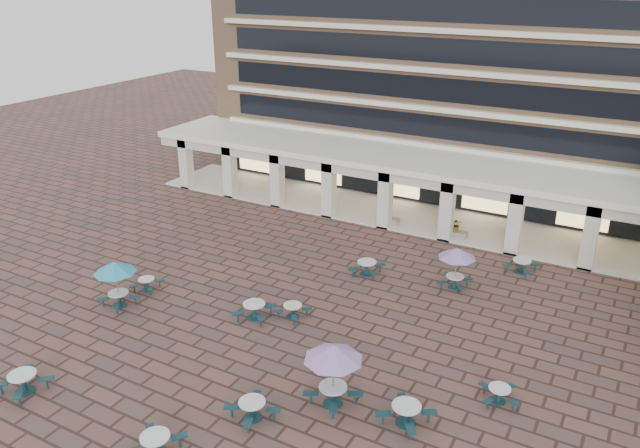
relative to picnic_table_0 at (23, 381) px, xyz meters
The scene contains 18 objects.
ground 13.56m from the picnic_table_0, 53.69° to the left, with size 120.00×120.00×0.00m, color brown.
apartment_building 39.18m from the picnic_table_0, 77.56° to the left, with size 40.00×15.50×25.20m.
retail_arcade 27.06m from the picnic_table_0, 72.67° to the left, with size 42.00×6.60×4.40m.
picnic_table_0 is the anchor object (origin of this frame).
picnic_table_1 7.24m from the picnic_table_0, ahead, with size 2.04×2.04×0.81m.
picnic_table_2 9.68m from the picnic_table_0, 19.14° to the left, with size 2.15×2.15×0.79m.
picnic_table_4 7.42m from the picnic_table_0, 104.40° to the left, with size 2.16×2.16×2.49m.
picnic_table_5 10.62m from the picnic_table_0, 62.02° to the left, with size 2.07×2.07×0.84m.
picnic_table_6 12.82m from the picnic_table_0, 25.39° to the left, with size 2.37×2.37×2.74m.
picnic_table_7 15.55m from the picnic_table_0, 21.76° to the left, with size 2.18×2.18×0.85m.
picnic_table_8 9.19m from the picnic_table_0, 101.27° to the left, with size 1.66×1.66×0.66m.
picnic_table_9 12.29m from the picnic_table_0, 57.54° to the left, with size 1.71×1.71×0.70m.
picnic_table_10 19.33m from the picnic_table_0, 27.02° to the left, with size 1.84×1.84×0.67m.
picnic_table_11 21.46m from the picnic_table_0, 53.62° to the left, with size 2.05×2.05×2.37m.
picnic_table_12 18.18m from the picnic_table_0, 64.45° to the left, with size 1.92×1.92×0.81m.
picnic_table_13 26.01m from the picnic_table_0, 53.54° to the left, with size 2.02×2.02×0.77m.
planter_left 24.56m from the picnic_table_0, 75.90° to the left, with size 1.50×0.77×1.21m.
planter_right 26.10m from the picnic_table_0, 65.89° to the left, with size 1.50×0.80×1.35m.
Camera 1 is at (12.80, -23.48, 16.19)m, focal length 35.00 mm.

